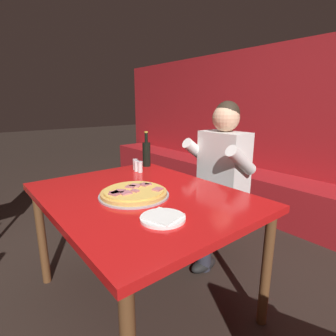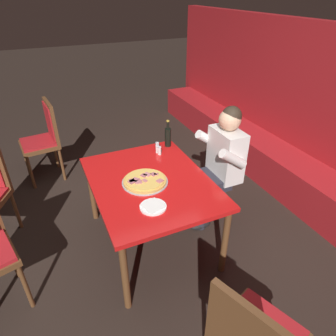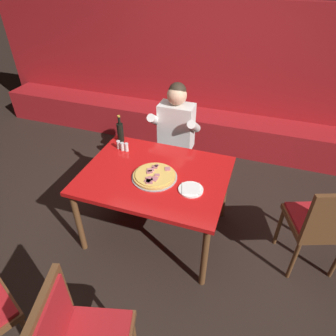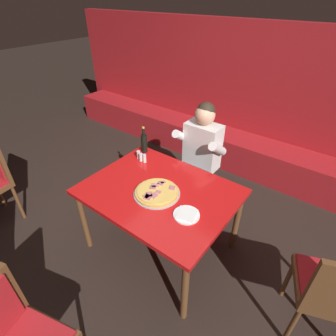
{
  "view_description": "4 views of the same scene",
  "coord_description": "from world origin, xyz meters",
  "px_view_note": "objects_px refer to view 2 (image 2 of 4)",
  "views": [
    {
      "loc": [
        1.24,
        -0.79,
        1.26
      ],
      "look_at": [
        -0.14,
        0.32,
        0.82
      ],
      "focal_mm": 28.0,
      "sensor_mm": 36.0,
      "label": 1
    },
    {
      "loc": [
        2.07,
        -0.75,
        2.22
      ],
      "look_at": [
        -0.01,
        0.18,
        0.82
      ],
      "focal_mm": 32.0,
      "sensor_mm": 36.0,
      "label": 2
    },
    {
      "loc": [
        0.81,
        -1.98,
        2.37
      ],
      "look_at": [
        0.12,
        0.01,
        0.83
      ],
      "focal_mm": 32.0,
      "sensor_mm": 36.0,
      "label": 3
    },
    {
      "loc": [
        1.14,
        -1.38,
        2.21
      ],
      "look_at": [
        0.02,
        0.1,
        0.93
      ],
      "focal_mm": 28.0,
      "sensor_mm": 36.0,
      "label": 4
    }
  ],
  "objects_px": {
    "shaker_oregano": "(157,149)",
    "diner_seated_blue_shirt": "(218,162)",
    "dining_chair_by_booth": "(44,136)",
    "beer_bottle": "(168,136)",
    "main_dining_table": "(150,187)",
    "plate_white_paper": "(153,207)",
    "shaker_red_pepper_flakes": "(160,151)",
    "pizza": "(145,181)",
    "shaker_parmesan": "(157,147)"
  },
  "relations": [
    {
      "from": "shaker_parmesan",
      "to": "pizza",
      "type": "bearing_deg",
      "value": -32.69
    },
    {
      "from": "shaker_parmesan",
      "to": "dining_chair_by_booth",
      "type": "relative_size",
      "value": 0.08
    },
    {
      "from": "dining_chair_by_booth",
      "to": "main_dining_table",
      "type": "bearing_deg",
      "value": 24.65
    },
    {
      "from": "shaker_oregano",
      "to": "shaker_red_pepper_flakes",
      "type": "height_order",
      "value": "same"
    },
    {
      "from": "plate_white_paper",
      "to": "shaker_red_pepper_flakes",
      "type": "distance_m",
      "value": 0.86
    },
    {
      "from": "main_dining_table",
      "to": "dining_chair_by_booth",
      "type": "distance_m",
      "value": 1.86
    },
    {
      "from": "main_dining_table",
      "to": "plate_white_paper",
      "type": "xyz_separation_m",
      "value": [
        0.37,
        -0.12,
        0.08
      ]
    },
    {
      "from": "shaker_oregano",
      "to": "dining_chair_by_booth",
      "type": "xyz_separation_m",
      "value": [
        -1.25,
        -1.03,
        -0.19
      ]
    },
    {
      "from": "dining_chair_by_booth",
      "to": "beer_bottle",
      "type": "bearing_deg",
      "value": 45.97
    },
    {
      "from": "main_dining_table",
      "to": "pizza",
      "type": "distance_m",
      "value": 0.11
    },
    {
      "from": "shaker_red_pepper_flakes",
      "to": "beer_bottle",
      "type": "bearing_deg",
      "value": 131.73
    },
    {
      "from": "beer_bottle",
      "to": "main_dining_table",
      "type": "bearing_deg",
      "value": -37.57
    },
    {
      "from": "diner_seated_blue_shirt",
      "to": "plate_white_paper",
      "type": "bearing_deg",
      "value": -63.47
    },
    {
      "from": "main_dining_table",
      "to": "pizza",
      "type": "xyz_separation_m",
      "value": [
        0.02,
        -0.05,
        0.09
      ]
    },
    {
      "from": "shaker_red_pepper_flakes",
      "to": "plate_white_paper",
      "type": "bearing_deg",
      "value": -26.11
    },
    {
      "from": "shaker_parmesan",
      "to": "dining_chair_by_booth",
      "type": "bearing_deg",
      "value": -138.62
    },
    {
      "from": "shaker_oregano",
      "to": "shaker_parmesan",
      "type": "height_order",
      "value": "same"
    },
    {
      "from": "beer_bottle",
      "to": "diner_seated_blue_shirt",
      "type": "relative_size",
      "value": 0.23
    },
    {
      "from": "pizza",
      "to": "plate_white_paper",
      "type": "distance_m",
      "value": 0.36
    },
    {
      "from": "shaker_oregano",
      "to": "shaker_parmesan",
      "type": "distance_m",
      "value": 0.06
    },
    {
      "from": "dining_chair_by_booth",
      "to": "pizza",
      "type": "bearing_deg",
      "value": 22.94
    },
    {
      "from": "main_dining_table",
      "to": "dining_chair_by_booth",
      "type": "bearing_deg",
      "value": -155.35
    },
    {
      "from": "main_dining_table",
      "to": "beer_bottle",
      "type": "bearing_deg",
      "value": 142.43
    },
    {
      "from": "beer_bottle",
      "to": "dining_chair_by_booth",
      "type": "xyz_separation_m",
      "value": [
        -1.15,
        -1.19,
        -0.26
      ]
    },
    {
      "from": "beer_bottle",
      "to": "pizza",
      "type": "bearing_deg",
      "value": -40.15
    },
    {
      "from": "pizza",
      "to": "dining_chair_by_booth",
      "type": "bearing_deg",
      "value": -157.06
    },
    {
      "from": "beer_bottle",
      "to": "dining_chair_by_booth",
      "type": "height_order",
      "value": "beer_bottle"
    },
    {
      "from": "shaker_red_pepper_flakes",
      "to": "shaker_parmesan",
      "type": "relative_size",
      "value": 1.0
    },
    {
      "from": "main_dining_table",
      "to": "pizza",
      "type": "height_order",
      "value": "pizza"
    },
    {
      "from": "diner_seated_blue_shirt",
      "to": "beer_bottle",
      "type": "bearing_deg",
      "value": -144.57
    },
    {
      "from": "main_dining_table",
      "to": "beer_bottle",
      "type": "relative_size",
      "value": 4.45
    },
    {
      "from": "shaker_parmesan",
      "to": "diner_seated_blue_shirt",
      "type": "bearing_deg",
      "value": 47.88
    },
    {
      "from": "pizza",
      "to": "shaker_oregano",
      "type": "bearing_deg",
      "value": 146.22
    },
    {
      "from": "beer_bottle",
      "to": "shaker_parmesan",
      "type": "height_order",
      "value": "beer_bottle"
    },
    {
      "from": "plate_white_paper",
      "to": "dining_chair_by_booth",
      "type": "height_order",
      "value": "dining_chair_by_booth"
    },
    {
      "from": "main_dining_table",
      "to": "diner_seated_blue_shirt",
      "type": "height_order",
      "value": "diner_seated_blue_shirt"
    },
    {
      "from": "shaker_oregano",
      "to": "diner_seated_blue_shirt",
      "type": "height_order",
      "value": "diner_seated_blue_shirt"
    },
    {
      "from": "shaker_oregano",
      "to": "diner_seated_blue_shirt",
      "type": "distance_m",
      "value": 0.63
    },
    {
      "from": "main_dining_table",
      "to": "dining_chair_by_booth",
      "type": "relative_size",
      "value": 1.28
    },
    {
      "from": "main_dining_table",
      "to": "diner_seated_blue_shirt",
      "type": "bearing_deg",
      "value": 95.11
    },
    {
      "from": "pizza",
      "to": "shaker_red_pepper_flakes",
      "type": "bearing_deg",
      "value": 143.07
    },
    {
      "from": "pizza",
      "to": "shaker_oregano",
      "type": "distance_m",
      "value": 0.56
    },
    {
      "from": "pizza",
      "to": "plate_white_paper",
      "type": "bearing_deg",
      "value": -10.1
    },
    {
      "from": "shaker_parmesan",
      "to": "dining_chair_by_booth",
      "type": "height_order",
      "value": "dining_chair_by_booth"
    },
    {
      "from": "pizza",
      "to": "shaker_parmesan",
      "type": "distance_m",
      "value": 0.61
    },
    {
      "from": "shaker_red_pepper_flakes",
      "to": "diner_seated_blue_shirt",
      "type": "bearing_deg",
      "value": 55.75
    },
    {
      "from": "pizza",
      "to": "main_dining_table",
      "type": "bearing_deg",
      "value": 106.51
    },
    {
      "from": "main_dining_table",
      "to": "plate_white_paper",
      "type": "bearing_deg",
      "value": -17.57
    },
    {
      "from": "pizza",
      "to": "plate_white_paper",
      "type": "height_order",
      "value": "pizza"
    },
    {
      "from": "plate_white_paper",
      "to": "shaker_oregano",
      "type": "bearing_deg",
      "value": 155.42
    }
  ]
}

